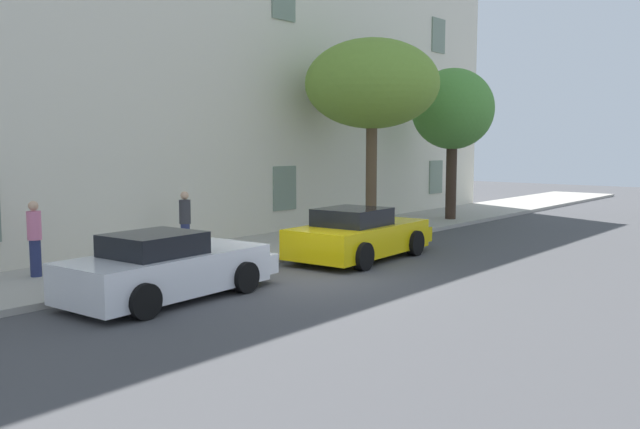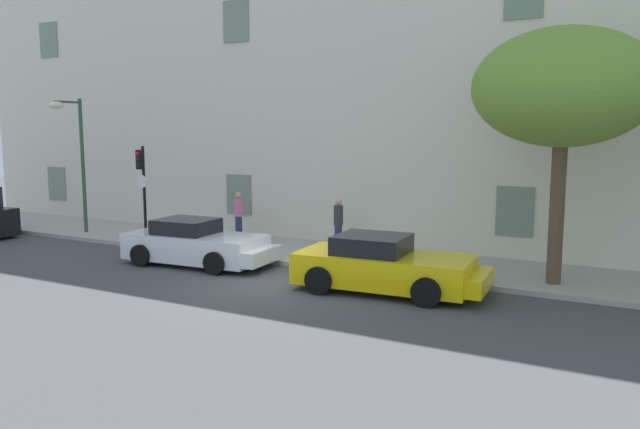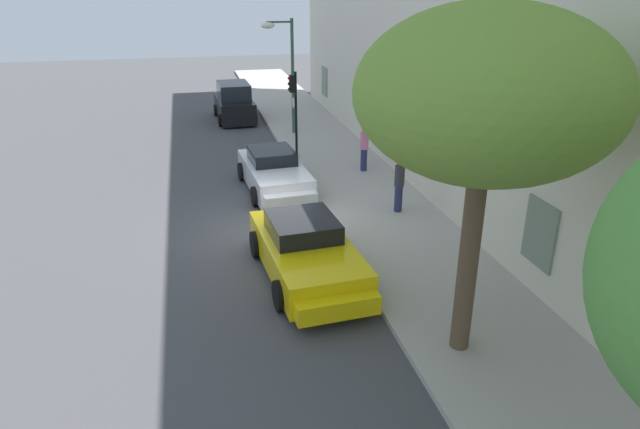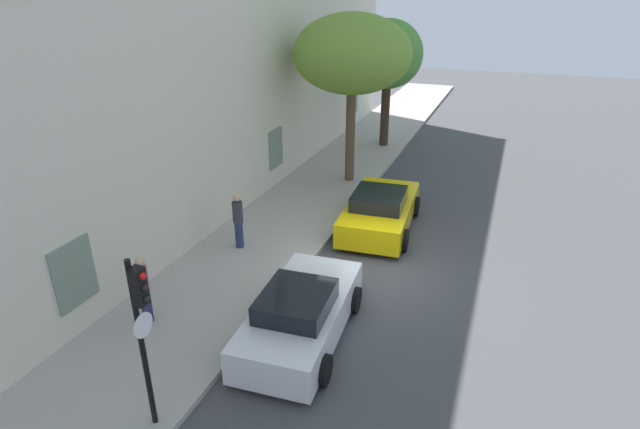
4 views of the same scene
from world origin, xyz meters
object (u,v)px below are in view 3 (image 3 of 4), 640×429
at_px(sportscar_red_lead, 275,175).
at_px(traffic_light, 294,99).
at_px(pedestrian_admiring, 364,147).
at_px(hatchback_parked, 234,104).
at_px(pedestrian_strolling, 399,184).
at_px(tree_midblock, 487,95).
at_px(street_lamp, 282,54).
at_px(sportscar_yellow_flank, 308,255).

relative_size(sportscar_red_lead, traffic_light, 1.41).
bearing_deg(pedestrian_admiring, hatchback_parked, -158.41).
distance_m(sportscar_red_lead, traffic_light, 4.21).
distance_m(hatchback_parked, traffic_light, 7.72).
bearing_deg(traffic_light, hatchback_parked, -166.73).
height_order(traffic_light, pedestrian_strolling, traffic_light).
xyz_separation_m(tree_midblock, street_lamp, (-16.94, -0.56, -1.36)).
bearing_deg(traffic_light, tree_midblock, 3.21).
bearing_deg(street_lamp, hatchback_parked, -152.78).
bearing_deg(pedestrian_strolling, sportscar_red_lead, -131.65).
xyz_separation_m(pedestrian_admiring, pedestrian_strolling, (4.07, -0.15, -0.00)).
relative_size(sportscar_yellow_flank, pedestrian_admiring, 2.87).
height_order(sportscar_yellow_flank, pedestrian_strolling, pedestrian_strolling).
height_order(tree_midblock, street_lamp, tree_midblock).
bearing_deg(pedestrian_admiring, sportscar_yellow_flank, -26.64).
xyz_separation_m(street_lamp, pedestrian_admiring, (6.08, 1.96, -2.65)).
xyz_separation_m(sportscar_red_lead, sportscar_yellow_flank, (6.20, -0.17, 0.02)).
distance_m(pedestrian_admiring, pedestrian_strolling, 4.07).
relative_size(sportscar_yellow_flank, tree_midblock, 0.76).
bearing_deg(tree_midblock, hatchback_parked, -173.16).
bearing_deg(street_lamp, sportscar_red_lead, -12.04).
bearing_deg(traffic_light, sportscar_yellow_flank, -8.81).
bearing_deg(sportscar_yellow_flank, tree_midblock, 32.38).
bearing_deg(tree_midblock, pedestrian_strolling, 169.60).
height_order(sportscar_red_lead, tree_midblock, tree_midblock).
height_order(tree_midblock, traffic_light, tree_midblock).
bearing_deg(pedestrian_admiring, tree_midblock, -7.36).
bearing_deg(hatchback_parked, sportscar_yellow_flank, 0.74).
xyz_separation_m(hatchback_parked, tree_midblock, (20.68, 2.48, 4.19)).
distance_m(traffic_light, pedestrian_strolling, 6.96).
xyz_separation_m(sportscar_red_lead, pedestrian_strolling, (2.97, 3.34, 0.43)).
relative_size(tree_midblock, pedestrian_admiring, 3.76).
bearing_deg(pedestrian_admiring, pedestrian_strolling, -2.18).
height_order(sportscar_yellow_flank, tree_midblock, tree_midblock).
distance_m(sportscar_red_lead, pedestrian_admiring, 3.69).
distance_m(sportscar_red_lead, tree_midblock, 10.93).
bearing_deg(traffic_light, pedestrian_admiring, 41.17).
distance_m(hatchback_parked, tree_midblock, 21.24).
bearing_deg(sportscar_yellow_flank, sportscar_red_lead, 178.44).
height_order(sportscar_yellow_flank, traffic_light, traffic_light).
height_order(hatchback_parked, tree_midblock, tree_midblock).
xyz_separation_m(sportscar_yellow_flank, tree_midblock, (3.56, 2.26, 4.41)).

